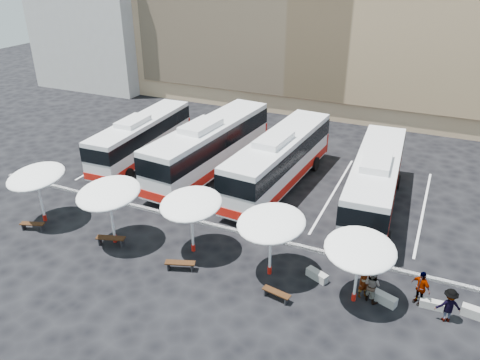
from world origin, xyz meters
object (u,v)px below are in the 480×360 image
at_px(bus_3, 375,181).
at_px(passenger_3, 448,305).
at_px(bus_2, 279,159).
at_px(wood_bench_2, 180,264).
at_px(sunshade_4, 360,250).
at_px(sunshade_2, 191,204).
at_px(bus_0, 142,137).
at_px(conc_bench_0, 317,275).
at_px(sunshade_3, 271,223).
at_px(passenger_0, 364,282).
at_px(wood_bench_1, 111,239).
at_px(wood_bench_3, 276,293).
at_px(conc_bench_2, 432,304).
at_px(passenger_2, 420,287).
at_px(conc_bench_1, 384,298).
at_px(conc_bench_3, 476,313).
at_px(sunshade_0, 36,177).
at_px(wood_bench_0, 33,225).
at_px(sunshade_1, 109,193).
at_px(passenger_1, 372,285).

relative_size(bus_3, passenger_3, 7.39).
bearing_deg(bus_2, wood_bench_2, -92.62).
xyz_separation_m(sunshade_4, passenger_3, (4.15, 0.37, -2.09)).
bearing_deg(sunshade_2, bus_3, 47.26).
distance_m(bus_0, conc_bench_0, 19.69).
bearing_deg(wood_bench_2, conc_bench_0, 18.22).
bearing_deg(sunshade_3, passenger_0, 2.24).
bearing_deg(bus_3, wood_bench_2, -130.06).
relative_size(wood_bench_1, wood_bench_2, 1.05).
bearing_deg(conc_bench_0, wood_bench_3, -120.48).
height_order(wood_bench_3, conc_bench_0, conc_bench_0).
xyz_separation_m(conc_bench_2, passenger_2, (-0.63, 0.10, 0.71)).
xyz_separation_m(conc_bench_1, conc_bench_3, (4.08, 0.72, 0.00)).
height_order(sunshade_0, wood_bench_0, sunshade_0).
bearing_deg(conc_bench_3, wood_bench_1, -173.62).
bearing_deg(conc_bench_1, bus_0, 154.72).
xyz_separation_m(sunshade_2, wood_bench_3, (5.72, -1.92, -2.70)).
relative_size(bus_3, sunshade_1, 3.03).
xyz_separation_m(sunshade_4, passenger_1, (0.74, 0.32, -2.06)).
height_order(wood_bench_0, wood_bench_2, wood_bench_2).
bearing_deg(wood_bench_3, bus_0, 143.66).
xyz_separation_m(bus_0, sunshade_0, (-0.01, -10.74, 1.18)).
relative_size(sunshade_2, passenger_0, 2.40).
bearing_deg(conc_bench_1, sunshade_4, -162.28).
height_order(bus_3, conc_bench_2, bus_3).
xyz_separation_m(bus_0, passenger_2, (22.21, -9.10, -0.99)).
distance_m(sunshade_4, passenger_3, 4.66).
height_order(conc_bench_2, passenger_1, passenger_1).
bearing_deg(wood_bench_1, passenger_0, 5.96).
distance_m(sunshade_3, conc_bench_2, 8.53).
xyz_separation_m(bus_2, wood_bench_0, (-11.61, -11.75, -1.79)).
height_order(sunshade_3, passenger_2, sunshade_3).
distance_m(sunshade_1, sunshade_4, 13.84).
relative_size(bus_2, sunshade_0, 2.98).
height_order(sunshade_3, passenger_1, sunshade_3).
xyz_separation_m(sunshade_1, sunshade_4, (13.82, 0.64, -0.24)).
height_order(wood_bench_1, conc_bench_0, wood_bench_1).
bearing_deg(passenger_2, bus_0, -167.77).
distance_m(wood_bench_2, conc_bench_3, 14.59).
height_order(sunshade_1, passenger_3, sunshade_1).
bearing_deg(bus_3, sunshade_3, -115.04).
relative_size(wood_bench_0, conc_bench_2, 1.41).
height_order(sunshade_0, wood_bench_2, sunshade_0).
xyz_separation_m(sunshade_0, wood_bench_2, (10.41, -0.86, -2.71)).
relative_size(sunshade_1, passenger_3, 2.44).
distance_m(conc_bench_0, conc_bench_2, 5.58).
distance_m(conc_bench_0, passenger_3, 6.29).
xyz_separation_m(conc_bench_1, passenger_2, (1.52, 0.68, 0.67)).
bearing_deg(bus_3, passenger_3, -64.58).
height_order(wood_bench_1, passenger_3, passenger_3).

